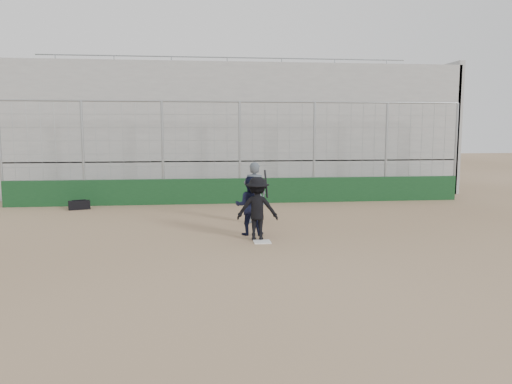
{
  "coord_description": "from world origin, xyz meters",
  "views": [
    {
      "loc": [
        -1.62,
        -12.67,
        2.94
      ],
      "look_at": [
        0.0,
        1.4,
        1.15
      ],
      "focal_mm": 35.0,
      "sensor_mm": 36.0,
      "label": 1
    }
  ],
  "objects": [
    {
      "name": "catcher_crouched",
      "position": [
        -0.24,
        0.93,
        0.56
      ],
      "size": [
        0.89,
        0.75,
        1.12
      ],
      "color": "black",
      "rests_on": "ground"
    },
    {
      "name": "bleachers",
      "position": [
        0.0,
        11.95,
        2.92
      ],
      "size": [
        20.25,
        6.7,
        6.98
      ],
      "color": "gray",
      "rests_on": "ground"
    },
    {
      "name": "backstop",
      "position": [
        0.0,
        7.0,
        0.96
      ],
      "size": [
        18.1,
        0.25,
        4.04
      ],
      "color": "#103317",
      "rests_on": "ground"
    },
    {
      "name": "equipment_bag",
      "position": [
        -6.02,
        6.1,
        0.16
      ],
      "size": [
        0.81,
        0.53,
        0.36
      ],
      "color": "black",
      "rests_on": "ground"
    },
    {
      "name": "home_plate",
      "position": [
        0.0,
        0.0,
        0.01
      ],
      "size": [
        0.44,
        0.44,
        0.02
      ],
      "primitive_type": "cube",
      "color": "white",
      "rests_on": "ground"
    },
    {
      "name": "umpire",
      "position": [
        0.09,
        2.62,
        0.87
      ],
      "size": [
        0.83,
        0.71,
        1.74
      ],
      "primitive_type": "imported",
      "rotation": [
        0.0,
        0.0,
        2.73
      ],
      "color": "#49525D",
      "rests_on": "ground"
    },
    {
      "name": "ground",
      "position": [
        0.0,
        0.0,
        0.0
      ],
      "size": [
        90.0,
        90.0,
        0.0
      ],
      "primitive_type": "plane",
      "color": "brown",
      "rests_on": "ground"
    },
    {
      "name": "batter_at_plate",
      "position": [
        -0.09,
        0.32,
        0.84
      ],
      "size": [
        1.18,
        0.84,
        1.85
      ],
      "color": "black",
      "rests_on": "ground"
    }
  ]
}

